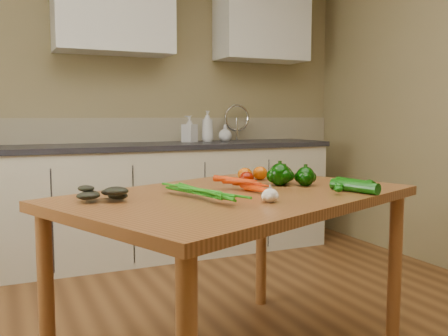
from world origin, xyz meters
TOP-DOWN VIEW (x-y plane):
  - room at (0.00, 0.17)m, footprint 4.04×5.04m
  - counter_run at (0.21, 2.19)m, footprint 2.84×0.64m
  - upper_cabinets at (0.51, 2.32)m, footprint 2.15×0.35m
  - table at (-0.03, 0.28)m, footprint 1.73×1.44m
  - soap_bottle_a at (0.66, 2.26)m, footprint 0.14×0.14m
  - soap_bottle_b at (0.49, 2.25)m, footprint 0.14×0.14m
  - soap_bottle_c at (0.81, 2.24)m, footprint 0.16×0.16m
  - carrot_bunch at (-0.06, 0.26)m, footprint 0.33×0.30m
  - leafy_greens at (-0.58, 0.30)m, footprint 0.21×0.19m
  - garlic_bulb at (-0.02, 0.01)m, footprint 0.06×0.06m
  - pepper_a at (0.25, 0.40)m, footprint 0.10×0.10m
  - pepper_b at (0.31, 0.46)m, footprint 0.08×0.08m
  - pepper_c at (0.35, 0.34)m, footprint 0.09×0.09m
  - tomato_a at (0.12, 0.48)m, footprint 0.07×0.07m
  - tomato_b at (0.17, 0.60)m, footprint 0.07×0.07m
  - tomato_c at (0.26, 0.62)m, footprint 0.08×0.08m
  - zucchini_a at (0.49, 0.15)m, footprint 0.08×0.21m
  - zucchini_b at (0.44, 0.08)m, footprint 0.11×0.23m

SIDE VIEW (x-z plane):
  - counter_run at x=0.21m, z-range -0.11..1.03m
  - table at x=-0.03m, z-range 0.31..1.10m
  - zucchini_a at x=0.49m, z-range 0.79..0.84m
  - zucchini_b at x=0.44m, z-range 0.79..0.84m
  - garlic_bulb at x=-0.02m, z-range 0.79..0.84m
  - tomato_a at x=0.12m, z-range 0.79..0.86m
  - tomato_b at x=0.17m, z-range 0.79..0.86m
  - tomato_c at x=0.26m, z-range 0.79..0.86m
  - carrot_bunch at x=-0.06m, z-range 0.79..0.86m
  - pepper_b at x=0.31m, z-range 0.79..0.87m
  - pepper_c at x=0.35m, z-range 0.79..0.88m
  - pepper_a at x=0.25m, z-range 0.79..0.89m
  - leafy_greens at x=-0.58m, z-range 0.79..0.90m
  - soap_bottle_c at x=0.81m, z-range 0.90..1.05m
  - soap_bottle_b at x=0.49m, z-range 0.90..1.12m
  - soap_bottle_a at x=0.66m, z-range 0.90..1.16m
  - room at x=0.00m, z-range -0.07..2.57m
  - upper_cabinets at x=0.51m, z-range 1.60..2.30m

